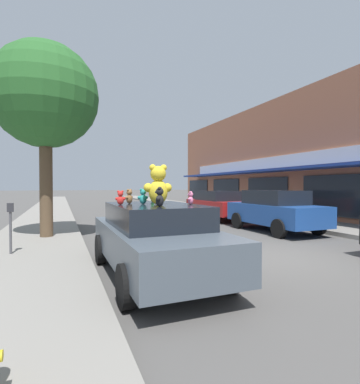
{
  "coord_description": "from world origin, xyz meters",
  "views": [
    {
      "loc": [
        -5.04,
        -6.34,
        1.86
      ],
      "look_at": [
        -2.21,
        0.75,
        1.7
      ],
      "focal_mm": 28.0,
      "sensor_mm": 36.0,
      "label": 1
    }
  ],
  "objects": [
    {
      "name": "street_tree",
      "position": [
        -5.49,
        4.62,
        4.83
      ],
      "size": [
        3.47,
        3.47,
        6.44
      ],
      "color": "brown",
      "rests_on": "sidewalk_near"
    },
    {
      "name": "plush_art_car",
      "position": [
        -3.25,
        -0.45,
        0.8
      ],
      "size": [
        2.04,
        4.6,
        1.48
      ],
      "rotation": [
        0.0,
        0.0,
        0.01
      ],
      "color": "#4C5660",
      "rests_on": "ground_plane"
    },
    {
      "name": "teddy_bear_brown",
      "position": [
        -3.68,
        -0.02,
        1.63
      ],
      "size": [
        0.22,
        0.21,
        0.31
      ],
      "rotation": [
        0.0,
        0.0,
        3.87
      ],
      "color": "olive",
      "rests_on": "plush_art_car"
    },
    {
      "name": "parked_car_far_center",
      "position": [
        3.06,
        3.51,
        0.88
      ],
      "size": [
        2.03,
        4.32,
        1.68
      ],
      "color": "#1E4793",
      "rests_on": "ground_plane"
    },
    {
      "name": "teddy_bear_pink",
      "position": [
        -2.59,
        -0.79,
        1.61
      ],
      "size": [
        0.17,
        0.19,
        0.27
      ],
      "rotation": [
        0.0,
        0.0,
        4.04
      ],
      "color": "pink",
      "rests_on": "plush_art_car"
    },
    {
      "name": "parking_meter",
      "position": [
        -6.21,
        2.13,
        0.97
      ],
      "size": [
        0.14,
        0.1,
        1.27
      ],
      "color": "#4C4C51",
      "rests_on": "sidewalk_near"
    },
    {
      "name": "teddy_bear_giant",
      "position": [
        -3.19,
        -0.51,
        1.87
      ],
      "size": [
        0.6,
        0.37,
        0.82
      ],
      "rotation": [
        0.0,
        0.0,
        3.09
      ],
      "color": "yellow",
      "rests_on": "plush_art_car"
    },
    {
      "name": "teddy_bear_red",
      "position": [
        -3.93,
        -0.36,
        1.62
      ],
      "size": [
        0.22,
        0.15,
        0.29
      ],
      "rotation": [
        0.0,
        0.0,
        2.9
      ],
      "color": "red",
      "rests_on": "plush_art_car"
    },
    {
      "name": "teddy_bear_black",
      "position": [
        -3.38,
        -1.2,
        1.66
      ],
      "size": [
        0.21,
        0.27,
        0.36
      ],
      "rotation": [
        0.0,
        0.0,
        4.24
      ],
      "color": "black",
      "rests_on": "plush_art_car"
    },
    {
      "name": "parked_car_far_right",
      "position": [
        3.06,
        8.24,
        0.85
      ],
      "size": [
        2.1,
        4.41,
        1.58
      ],
      "color": "maroon",
      "rests_on": "ground_plane"
    },
    {
      "name": "teddy_bear_teal",
      "position": [
        -3.45,
        -0.29,
        1.64
      ],
      "size": [
        0.24,
        0.16,
        0.32
      ],
      "rotation": [
        0.0,
        0.0,
        3.34
      ],
      "color": "teal",
      "rests_on": "plush_art_car"
    },
    {
      "name": "sidewalk_near",
      "position": [
        -5.78,
        0.0,
        0.08
      ],
      "size": [
        2.8,
        90.0,
        0.16
      ],
      "color": "gray",
      "rests_on": "ground_plane"
    },
    {
      "name": "teddy_bear_green",
      "position": [
        -3.03,
        0.44,
        1.58
      ],
      "size": [
        0.13,
        0.16,
        0.21
      ],
      "rotation": [
        0.0,
        0.0,
        4.23
      ],
      "color": "green",
      "rests_on": "plush_art_car"
    },
    {
      "name": "ground_plane",
      "position": [
        0.0,
        0.0,
        0.0
      ],
      "size": [
        260.0,
        260.0,
        0.0
      ],
      "primitive_type": "plane",
      "color": "#514F4C"
    }
  ]
}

